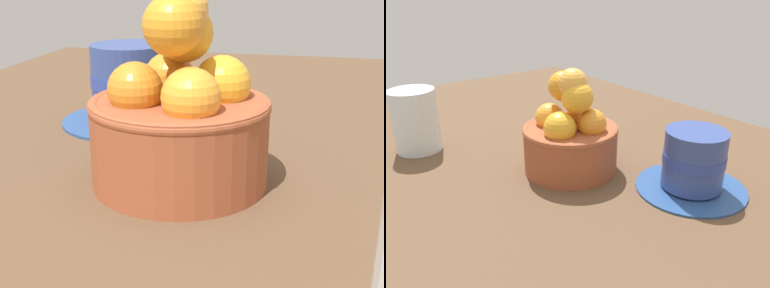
# 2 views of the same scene
# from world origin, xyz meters

# --- Properties ---
(ground_plane) EXTENTS (1.26, 0.81, 0.05)m
(ground_plane) POSITION_xyz_m (0.00, 0.00, -0.02)
(ground_plane) COLOR brown
(terracotta_bowl) EXTENTS (0.14, 0.14, 0.16)m
(terracotta_bowl) POSITION_xyz_m (-0.00, 0.00, 0.05)
(terracotta_bowl) COLOR #9E4C2D
(terracotta_bowl) RESTS_ON ground_plane
(coffee_cup) EXTENTS (0.15, 0.15, 0.09)m
(coffee_cup) POSITION_xyz_m (-0.15, -0.09, 0.04)
(coffee_cup) COLOR #284B86
(coffee_cup) RESTS_ON ground_plane
(water_glass) EXTENTS (0.07, 0.07, 0.10)m
(water_glass) POSITION_xyz_m (0.22, 0.16, 0.05)
(water_glass) COLOR silver
(water_glass) RESTS_ON ground_plane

